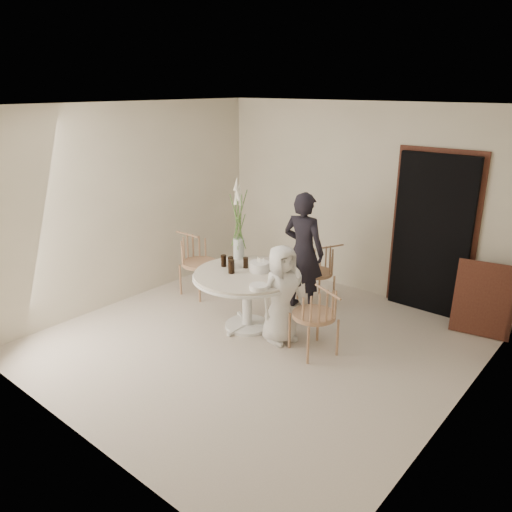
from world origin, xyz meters
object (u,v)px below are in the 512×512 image
Objects in this scene: chair_left at (193,255)px; flower_vase at (239,223)px; chair_far at (323,266)px; boy at (282,294)px; table at (247,281)px; chair_right at (320,312)px; birthday_cake at (259,267)px; girl at (303,252)px.

flower_vase reaches higher than chair_left.
boy is at bearing -53.90° from chair_far.
table is 1.09m from chair_right.
boy is 4.83× the size of birthday_cake.
girl is (-0.08, -0.38, 0.29)m from chair_far.
chair_left is 1.10m from flower_vase.
chair_left is 1.64m from girl.
table is 0.83× the size of girl.
birthday_cake reaches higher than chair_right.
girl is 1.35× the size of boy.
boy is 0.52m from birthday_cake.
chair_far is 1.35m from boy.
girl reaches higher than table.
flower_vase reaches higher than birthday_cake.
girl is 1.02m from boy.
chair_left is at bearing 15.25° from girl.
flower_vase is at bearing 142.09° from table.
chair_far is (0.27, 1.31, -0.10)m from table.
birthday_cake is (1.41, -0.22, 0.22)m from chair_left.
birthday_cake is (-0.46, 0.14, 0.20)m from boy.
chair_far is at bearing 54.30° from flower_vase.
flower_vase is at bearing -81.04° from chair_right.
birthday_cake is at bearing -74.47° from chair_far.
birthday_cake is at bearing -21.35° from flower_vase.
chair_right is 3.46× the size of birthday_cake.
chair_right reaches higher than chair_far.
chair_right is (1.09, -0.03, -0.07)m from table.
flower_vase is at bearing 84.26° from boy.
flower_vase reaches higher than table.
chair_far is at bearing -125.80° from chair_right.
birthday_cake reaches higher than chair_far.
flower_vase is (-0.70, -0.97, 0.69)m from chair_far.
girl reaches higher than chair_left.
flower_vase reaches higher than girl.
chair_left is (-1.60, -0.96, 0.05)m from chair_far.
table is 1.24× the size of flower_vase.
table is 1.34m from chair_far.
flower_vase is at bearing 158.65° from birthday_cake.
chair_right is at bearing -9.62° from birthday_cake.
boy is (-0.55, 0.03, 0.04)m from chair_right.
boy reaches higher than chair_right.
boy is at bearing -70.26° from chair_right.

